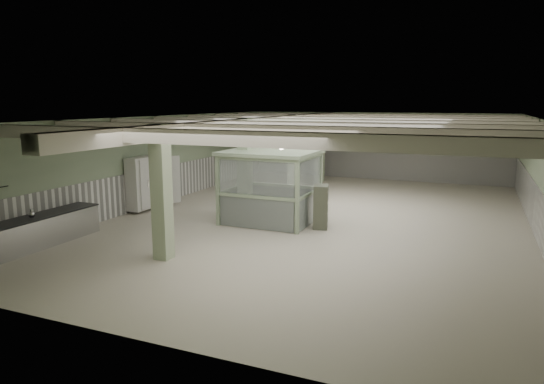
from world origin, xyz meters
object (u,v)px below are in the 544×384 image
at_px(filing_cabinet, 321,207).
at_px(guard_booth, 271,174).
at_px(walkin_cooler, 150,184).
at_px(prep_counter, 23,235).

bearing_deg(filing_cabinet, guard_booth, 160.95).
relative_size(guard_booth, filing_cabinet, 2.16).
bearing_deg(walkin_cooler, guard_booth, -0.51).
bearing_deg(guard_booth, prep_counter, -130.45).
xyz_separation_m(guard_booth, filing_cabinet, (1.89, -0.17, -0.98)).
bearing_deg(guard_booth, filing_cabinet, -4.68).
height_order(prep_counter, guard_booth, guard_booth).
distance_m(prep_counter, walkin_cooler, 5.96).
relative_size(walkin_cooler, guard_booth, 0.70).
bearing_deg(filing_cabinet, prep_counter, -154.63).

